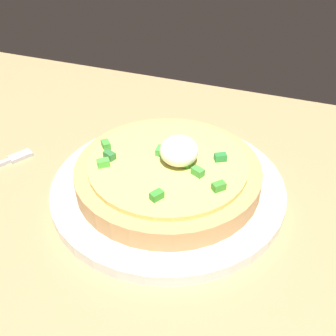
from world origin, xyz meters
The scene contains 3 objects.
dining_table centered at (0.00, 0.00, 1.45)cm, with size 128.89×69.82×2.90cm, color tan.
plate centered at (-6.13, -6.80, 3.58)cm, with size 26.02×26.02×1.36cm, color silver.
pizza centered at (-6.18, -6.80, 5.79)cm, with size 20.36×20.36×5.97cm.
Camera 1 is at (-18.12, 25.68, 32.72)cm, focal length 42.77 mm.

